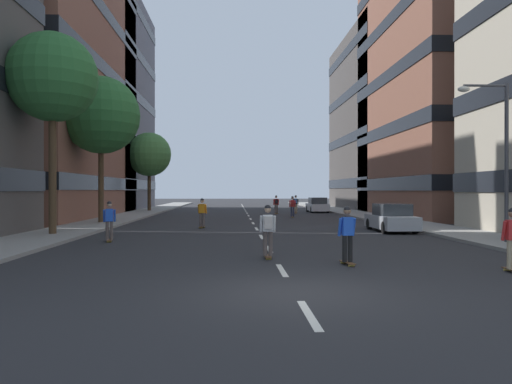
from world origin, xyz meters
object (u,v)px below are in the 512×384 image
object	(u,v)px
streetlamp_right	(498,144)
street_tree_far	(149,155)
parked_car_near	(317,205)
skater_6	(109,219)
skater_5	(276,203)
skater_1	(202,212)
parked_car_mid	(391,219)
street_tree_mid	(52,78)
skater_4	(347,232)
skater_7	(296,203)
street_tree_near	(101,115)
skater_2	(268,228)
skater_3	(292,205)

from	to	relation	value
streetlamp_right	street_tree_far	bearing A→B (deg)	120.99
parked_car_near	skater_6	bearing A→B (deg)	-116.25
skater_5	skater_1	bearing A→B (deg)	-109.07
parked_car_mid	street_tree_mid	world-z (taller)	street_tree_mid
streetlamp_right	skater_5	bearing A→B (deg)	103.98
skater_4	skater_5	distance (m)	32.14
skater_5	skater_7	bearing A→B (deg)	33.51
street_tree_mid	skater_6	world-z (taller)	street_tree_mid
street_tree_near	skater_6	distance (m)	13.58
skater_1	skater_6	bearing A→B (deg)	-114.68
skater_1	skater_2	world-z (taller)	same
parked_car_mid	street_tree_near	bearing A→B (deg)	158.76
skater_2	street_tree_near	bearing A→B (deg)	120.06
parked_car_mid	skater_4	size ratio (longest dim) A/B	2.47
parked_car_near	skater_2	bearing A→B (deg)	-102.39
parked_car_near	street_tree_near	xyz separation A→B (m)	(-17.46, -16.97, 6.55)
street_tree_far	parked_car_mid	bearing A→B (deg)	-55.94
street_tree_far	skater_6	world-z (taller)	street_tree_far
skater_1	skater_5	size ratio (longest dim) A/B	1.00
parked_car_mid	parked_car_near	bearing A→B (deg)	90.00
streetlamp_right	skater_1	distance (m)	16.39
skater_4	skater_7	size ratio (longest dim) A/B	1.00
skater_1	skater_7	size ratio (longest dim) A/B	1.00
street_tree_mid	skater_7	world-z (taller)	street_tree_mid
parked_car_near	street_tree_mid	world-z (taller)	street_tree_mid
skater_3	skater_7	size ratio (longest dim) A/B	1.00
skater_4	skater_6	xyz separation A→B (m)	(-8.86, 7.16, 0.00)
skater_7	skater_3	bearing A→B (deg)	-99.27
parked_car_mid	street_tree_mid	distance (m)	18.94
parked_car_near	street_tree_far	xyz separation A→B (m)	(-17.46, 2.07, 5.32)
skater_6	skater_3	bearing A→B (deg)	61.30
parked_car_mid	skater_6	size ratio (longest dim) A/B	2.47
parked_car_near	skater_3	size ratio (longest dim) A/B	2.47
street_tree_mid	skater_2	xyz separation A→B (m)	(9.96, -8.31, -6.72)
skater_3	street_tree_far	bearing A→B (deg)	139.50
skater_5	skater_6	distance (m)	26.73
skater_3	skater_6	xyz separation A→B (m)	(-10.33, -18.87, -0.03)
street_tree_mid	skater_5	world-z (taller)	street_tree_mid
skater_4	skater_5	world-z (taller)	same
parked_car_near	street_tree_near	distance (m)	25.21
street_tree_near	street_tree_far	world-z (taller)	street_tree_near
street_tree_far	skater_2	world-z (taller)	street_tree_far
parked_car_near	skater_4	distance (m)	36.06
street_tree_near	street_tree_far	distance (m)	19.08
parked_car_mid	skater_6	xyz separation A→B (m)	(-14.07, -4.77, 0.29)
street_tree_near	skater_6	size ratio (longest dim) A/B	5.46
parked_car_near	skater_4	world-z (taller)	skater_4
street_tree_mid	skater_1	bearing A→B (deg)	36.17
skater_2	skater_7	distance (m)	32.35
parked_car_near	street_tree_mid	xyz separation A→B (m)	(-17.46, -25.86, 7.04)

